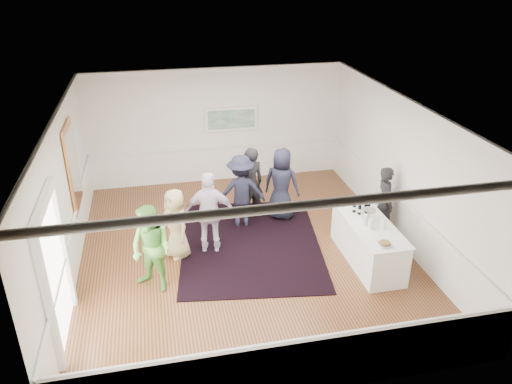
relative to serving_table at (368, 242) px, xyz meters
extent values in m
plane|color=brown|center=(-2.45, 0.86, -0.46)|extent=(8.00, 8.00, 0.00)
cube|color=white|center=(-2.45, 0.86, 2.74)|extent=(7.00, 8.00, 0.02)
cube|color=white|center=(-5.95, 0.86, 1.14)|extent=(0.02, 8.00, 3.20)
cube|color=white|center=(1.05, 0.86, 1.14)|extent=(0.02, 8.00, 3.20)
cube|color=white|center=(-2.45, 4.86, 1.14)|extent=(7.00, 0.02, 3.20)
cube|color=white|center=(-2.45, -3.14, 1.14)|extent=(7.00, 0.02, 3.20)
cube|color=#D9883F|center=(-5.91, 2.16, 1.34)|extent=(0.04, 1.25, 1.85)
cube|color=white|center=(-5.88, 2.16, 1.34)|extent=(0.01, 1.05, 1.65)
cube|color=white|center=(-5.88, -1.86, 0.74)|extent=(0.10, 0.14, 2.40)
cube|color=white|center=(-5.88, -0.22, 0.74)|extent=(0.10, 0.14, 2.40)
cube|color=white|center=(-5.88, -1.04, 2.02)|extent=(0.10, 1.78, 0.16)
cube|color=white|center=(-5.92, -1.04, 0.74)|extent=(0.02, 1.50, 2.40)
cube|color=white|center=(-2.05, 4.81, 1.32)|extent=(1.44, 0.05, 0.66)
cube|color=#26663B|center=(-2.05, 4.78, 1.32)|extent=(1.30, 0.01, 0.52)
cube|color=black|center=(-2.26, 1.17, -0.45)|extent=(3.55, 4.36, 0.02)
cube|color=white|center=(0.00, 0.00, -0.01)|extent=(0.80, 2.19, 0.89)
cube|color=white|center=(0.00, 0.00, 0.44)|extent=(0.86, 2.25, 0.02)
imported|color=black|center=(0.75, 0.89, 0.40)|extent=(0.48, 0.67, 1.71)
imported|color=tan|center=(-3.87, 1.04, 0.32)|extent=(0.79, 0.90, 1.55)
imported|color=#61B046|center=(-4.40, -0.04, 0.42)|extent=(1.08, 1.06, 1.76)
imported|color=silver|center=(-3.14, 1.11, 0.46)|extent=(1.14, 0.63, 1.83)
imported|color=#1D1E31|center=(-2.30, 2.09, 0.43)|extent=(1.19, 0.75, 1.77)
imported|color=black|center=(-2.01, 2.41, 0.45)|extent=(0.73, 0.56, 1.82)
imported|color=#1D1E31|center=(-1.28, 2.27, 0.43)|extent=(1.04, 0.93, 1.78)
cylinder|color=#8AB641|center=(-0.09, -0.22, 0.57)|extent=(0.12, 0.12, 0.24)
cylinder|color=#D7463F|center=(0.15, -0.27, 0.57)|extent=(0.12, 0.12, 0.24)
cylinder|color=#64A43A|center=(-0.15, -0.04, 0.57)|extent=(0.12, 0.12, 0.24)
cylinder|color=silver|center=(0.01, 0.12, 0.57)|extent=(0.26, 0.26, 0.25)
imported|color=white|center=(-0.09, -0.88, 0.48)|extent=(0.27, 0.27, 0.07)
cylinder|color=olive|center=(-0.09, -0.88, 0.51)|extent=(0.19, 0.19, 0.04)
camera|label=1|loc=(-4.14, -8.22, 5.42)|focal=35.00mm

